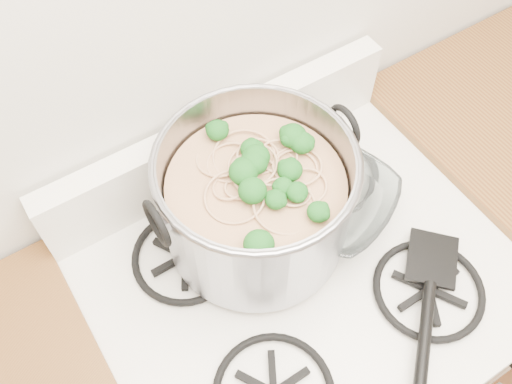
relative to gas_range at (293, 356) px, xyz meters
name	(u,v)px	position (x,y,z in m)	size (l,w,h in m)	color
gas_range	(293,356)	(0.00, 0.00, 0.00)	(0.76, 0.66, 0.92)	white
stock_pot	(256,201)	(-0.03, 0.12, 0.59)	(0.38, 0.35, 0.23)	#92939A
spatula	(433,257)	(0.21, -0.11, 0.50)	(0.29, 0.31, 0.02)	black
glass_bowl	(326,204)	(0.11, 0.09, 0.50)	(0.10, 0.10, 0.02)	white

